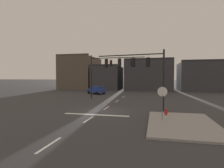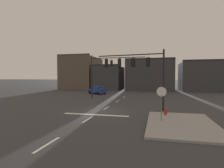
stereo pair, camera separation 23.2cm
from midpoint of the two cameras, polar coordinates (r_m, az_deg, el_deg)
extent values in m
plane|color=#353538|center=(19.82, -2.90, -8.28)|extent=(400.00, 400.00, 0.00)
cube|color=gray|center=(15.23, 20.95, -11.37)|extent=(5.00, 8.00, 0.15)
cube|color=silver|center=(17.95, -4.75, -9.39)|extent=(6.40, 0.50, 0.01)
cube|color=silver|center=(10.92, -18.73, -17.22)|extent=(0.16, 2.40, 0.01)
cube|color=silver|center=(16.11, -7.03, -10.75)|extent=(0.16, 2.40, 0.01)
cube|color=silver|center=(21.72, -1.39, -7.34)|extent=(0.16, 2.40, 0.01)
cube|color=silver|center=(27.49, 1.87, -5.31)|extent=(0.16, 2.40, 0.01)
cube|color=silver|center=(33.35, 3.98, -3.98)|extent=(0.16, 2.40, 0.01)
cylinder|color=black|center=(20.48, 15.87, 1.03)|extent=(0.20, 0.20, 6.44)
cylinder|color=black|center=(21.35, 5.61, 8.87)|extent=(7.55, 1.19, 0.12)
sphere|color=black|center=(20.67, 15.97, 10.13)|extent=(0.18, 0.18, 0.18)
cylinder|color=#56565B|center=(20.83, 11.37, 8.35)|extent=(0.03, 0.03, 0.35)
cube|color=black|center=(20.77, 11.35, 6.64)|extent=(0.33, 0.28, 0.90)
sphere|color=red|center=(20.92, 11.42, 7.38)|extent=(0.20, 0.20, 0.20)
sphere|color=#2D2314|center=(20.90, 11.42, 6.61)|extent=(0.20, 0.20, 0.20)
sphere|color=black|center=(20.88, 11.41, 5.84)|extent=(0.20, 0.20, 0.20)
cube|color=black|center=(20.75, 11.34, 6.64)|extent=(0.42, 0.09, 1.02)
cylinder|color=#56565B|center=(21.19, 6.91, 8.27)|extent=(0.03, 0.03, 0.35)
cube|color=black|center=(21.13, 6.90, 6.59)|extent=(0.33, 0.28, 0.90)
sphere|color=red|center=(21.28, 7.00, 7.32)|extent=(0.20, 0.20, 0.20)
sphere|color=#2D2314|center=(21.26, 6.99, 6.56)|extent=(0.20, 0.20, 0.20)
sphere|color=black|center=(21.24, 6.99, 5.81)|extent=(0.20, 0.20, 0.20)
cube|color=black|center=(21.11, 6.89, 6.59)|extent=(0.42, 0.09, 1.02)
cylinder|color=#56565B|center=(21.67, 2.64, 8.15)|extent=(0.03, 0.03, 0.35)
cube|color=black|center=(21.61, 2.63, 6.51)|extent=(0.33, 0.28, 0.90)
sphere|color=red|center=(21.76, 2.75, 7.22)|extent=(0.20, 0.20, 0.20)
sphere|color=#2D2314|center=(21.74, 2.75, 6.48)|extent=(0.20, 0.20, 0.20)
sphere|color=black|center=(21.72, 2.74, 5.74)|extent=(0.20, 0.20, 0.20)
cube|color=black|center=(21.59, 2.62, 6.51)|extent=(0.42, 0.09, 1.02)
cylinder|color=#56565B|center=(22.26, -1.43, 8.00)|extent=(0.03, 0.03, 0.35)
cube|color=black|center=(22.21, -1.43, 6.39)|extent=(0.33, 0.28, 0.90)
sphere|color=red|center=(22.35, -1.30, 7.09)|extent=(0.20, 0.20, 0.20)
sphere|color=#2D2314|center=(22.33, -1.30, 6.37)|extent=(0.20, 0.20, 0.20)
sphere|color=black|center=(22.31, -1.30, 5.65)|extent=(0.20, 0.20, 0.20)
cube|color=black|center=(22.19, -1.45, 6.40)|extent=(0.42, 0.09, 1.02)
cylinder|color=black|center=(31.69, -5.98, 2.14)|extent=(0.20, 0.20, 7.14)
cylinder|color=black|center=(30.50, 1.94, 8.09)|extent=(8.97, 0.42, 0.12)
sphere|color=black|center=(31.89, -6.01, 8.66)|extent=(0.18, 0.18, 0.18)
cylinder|color=#56565B|center=(30.73, 0.05, 7.61)|extent=(0.03, 0.03, 0.35)
cube|color=black|center=(30.68, 0.05, 6.44)|extent=(0.31, 0.25, 0.90)
sphere|color=red|center=(30.58, -0.02, 6.99)|extent=(0.20, 0.20, 0.20)
sphere|color=#2D2314|center=(30.56, -0.02, 6.46)|extent=(0.20, 0.20, 0.20)
sphere|color=black|center=(30.54, -0.02, 5.93)|extent=(0.20, 0.20, 0.20)
cube|color=black|center=(30.70, 0.06, 6.44)|extent=(0.42, 0.04, 1.02)
cylinder|color=#56565B|center=(30.00, 6.47, 7.72)|extent=(0.03, 0.03, 0.35)
cube|color=black|center=(29.95, 6.47, 6.53)|extent=(0.31, 0.25, 0.90)
sphere|color=red|center=(29.84, 6.43, 7.09)|extent=(0.20, 0.20, 0.20)
sphere|color=#2D2314|center=(29.82, 6.43, 6.55)|extent=(0.20, 0.20, 0.20)
sphere|color=black|center=(29.80, 6.42, 6.01)|extent=(0.20, 0.20, 0.20)
cube|color=black|center=(29.97, 6.47, 6.53)|extent=(0.42, 0.04, 1.02)
cylinder|color=#56565B|center=(15.25, 15.36, -7.45)|extent=(0.06, 0.06, 2.15)
cylinder|color=white|center=(15.08, 15.41, -2.29)|extent=(0.76, 0.03, 0.76)
cylinder|color=#B21414|center=(15.09, 15.41, -2.29)|extent=(0.68, 0.03, 0.68)
cube|color=#19592D|center=(15.12, 15.39, -3.99)|extent=(0.02, 0.64, 0.16)
cube|color=navy|center=(39.14, -4.44, -2.04)|extent=(4.64, 4.00, 0.70)
cube|color=navy|center=(38.98, -4.31, -1.13)|extent=(2.94, 2.72, 0.56)
cube|color=#2D3842|center=(39.59, -4.98, -1.10)|extent=(1.08, 1.39, 0.47)
cube|color=#2D3842|center=(38.05, -3.25, -1.24)|extent=(1.05, 1.37, 0.46)
cylinder|color=black|center=(39.85, -6.67, -2.52)|extent=(0.65, 0.55, 0.64)
cylinder|color=black|center=(40.83, -4.71, -2.39)|extent=(0.65, 0.55, 0.64)
cylinder|color=black|center=(37.50, -4.15, -2.81)|extent=(0.65, 0.55, 0.64)
cylinder|color=black|center=(38.55, -2.13, -2.66)|extent=(0.65, 0.55, 0.64)
sphere|color=silver|center=(40.57, -6.94, -1.82)|extent=(0.16, 0.16, 0.16)
sphere|color=silver|center=(41.23, -5.62, -1.75)|extent=(0.16, 0.16, 0.16)
cube|color=maroon|center=(37.42, -2.44, -2.11)|extent=(0.82, 1.14, 0.12)
cylinder|color=red|center=(17.69, 16.46, -8.59)|extent=(0.22, 0.22, 0.55)
cylinder|color=red|center=(17.74, 16.45, -9.46)|extent=(0.30, 0.30, 0.10)
sphere|color=red|center=(17.63, 16.47, -7.55)|extent=(0.20, 0.20, 0.20)
cylinder|color=red|center=(17.67, 15.97, -8.50)|extent=(0.10, 0.08, 0.08)
cylinder|color=red|center=(17.69, 16.95, -8.50)|extent=(0.10, 0.08, 0.08)
cube|color=brown|center=(58.09, -9.13, 3.29)|extent=(9.57, 12.72, 9.42)
cube|color=#493F35|center=(52.89, -11.73, 8.77)|extent=(9.57, 0.60, 0.50)
cube|color=#38383D|center=(53.74, -0.87, 1.83)|extent=(7.61, 9.66, 6.45)
cube|color=#2B2B30|center=(49.46, -2.20, 5.82)|extent=(7.61, 0.60, 0.50)
cube|color=#38383D|center=(52.09, 11.73, 2.53)|extent=(12.36, 9.72, 7.84)
cube|color=#2B2B30|center=(47.74, 11.58, 7.58)|extent=(12.36, 0.60, 0.50)
cube|color=#38383D|center=(53.81, 26.48, 1.99)|extent=(11.72, 10.55, 7.20)
cube|color=#2B2B30|center=(49.12, 27.86, 6.46)|extent=(11.72, 0.60, 0.50)
camera|label=1|loc=(0.12, -89.70, 0.01)|focal=29.72mm
camera|label=2|loc=(0.12, 90.30, -0.01)|focal=29.72mm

